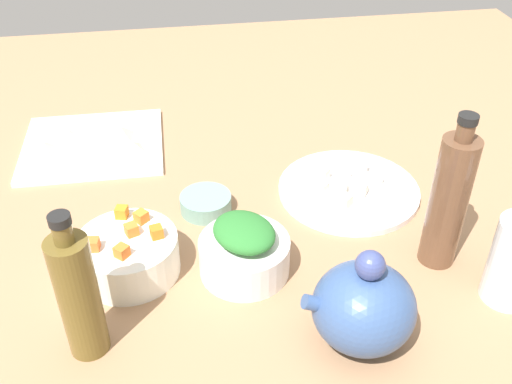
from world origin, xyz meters
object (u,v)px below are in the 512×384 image
(bowl_small_side, at_px, (206,203))
(bottle_1, at_px, (449,201))
(bowl_carrots, at_px, (129,255))
(bottle_0, at_px, (78,295))
(plate_tofu, at_px, (349,190))
(cutting_board, at_px, (93,145))
(teapot, at_px, (363,307))
(bowl_greens, at_px, (244,256))

(bowl_small_side, height_order, bottle_1, bottle_1)
(bowl_carrots, relative_size, bottle_0, 0.68)
(plate_tofu, distance_m, bottle_0, 0.54)
(cutting_board, bearing_deg, teapot, 124.33)
(bowl_small_side, distance_m, bottle_0, 0.34)
(bottle_1, bearing_deg, cutting_board, -37.84)
(cutting_board, height_order, bowl_greens, bowl_greens)
(bowl_small_side, relative_size, bottle_1, 0.35)
(bowl_carrots, relative_size, bottle_1, 0.60)
(cutting_board, distance_m, bottle_1, 0.72)
(teapot, relative_size, bottle_0, 0.69)
(bowl_greens, distance_m, teapot, 0.21)
(bottle_1, bearing_deg, bowl_greens, -4.00)
(cutting_board, relative_size, bottle_0, 1.25)
(bowl_small_side, xyz_separation_m, teapot, (-0.18, 0.32, 0.05))
(plate_tofu, xyz_separation_m, bottle_1, (-0.09, 0.20, 0.11))
(bowl_small_side, relative_size, teapot, 0.58)
(bowl_carrots, xyz_separation_m, bowl_small_side, (-0.13, -0.14, -0.02))
(teapot, height_order, bottle_1, bottle_1)
(bowl_carrots, height_order, teapot, teapot)
(bowl_carrots, bearing_deg, teapot, 149.01)
(bowl_carrots, relative_size, teapot, 0.99)
(cutting_board, height_order, teapot, teapot)
(teapot, bearing_deg, bowl_greens, -49.47)
(teapot, height_order, bottle_0, bottle_0)
(plate_tofu, bearing_deg, cutting_board, -26.85)
(bowl_greens, height_order, teapot, teapot)
(cutting_board, xyz_separation_m, plate_tofu, (-0.48, 0.24, 0.00))
(plate_tofu, bearing_deg, bowl_small_side, 2.20)
(plate_tofu, height_order, bowl_carrots, bowl_carrots)
(plate_tofu, relative_size, bowl_greens, 1.85)
(bowl_carrots, distance_m, teapot, 0.36)
(plate_tofu, bearing_deg, bottle_0, 32.70)
(bowl_small_side, height_order, bottle_0, bottle_0)
(bowl_carrots, xyz_separation_m, teapot, (-0.31, 0.19, 0.03))
(plate_tofu, distance_m, bowl_carrots, 0.42)
(cutting_board, height_order, bottle_0, bottle_0)
(bowl_greens, bearing_deg, bottle_1, 176.00)
(cutting_board, xyz_separation_m, bottle_1, (-0.56, 0.44, 0.11))
(teapot, relative_size, bottle_1, 0.60)
(plate_tofu, distance_m, bowl_greens, 0.28)
(bowl_greens, distance_m, bottle_1, 0.32)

